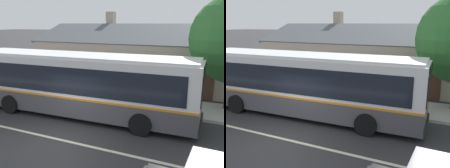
# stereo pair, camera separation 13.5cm
# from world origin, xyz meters

# --- Properties ---
(ground_plane) EXTENTS (300.00, 300.00, 0.00)m
(ground_plane) POSITION_xyz_m (0.00, 0.00, 0.00)
(ground_plane) COLOR #2D2D30
(sidewalk_far) EXTENTS (60.00, 3.00, 0.15)m
(sidewalk_far) POSITION_xyz_m (0.00, 6.00, 0.07)
(sidewalk_far) COLOR #ADAAA3
(sidewalk_far) RESTS_ON ground
(lane_divider_stripe) EXTENTS (60.00, 0.16, 0.01)m
(lane_divider_stripe) POSITION_xyz_m (0.00, 0.00, 0.00)
(lane_divider_stripe) COLOR beige
(lane_divider_stripe) RESTS_ON ground
(community_building) EXTENTS (21.27, 8.40, 5.73)m
(community_building) POSITION_xyz_m (2.08, 12.51, 1.74)
(community_building) COLOR tan
(community_building) RESTS_ON ground
(transit_bus) EXTENTS (12.53, 3.06, 3.21)m
(transit_bus) POSITION_xyz_m (-0.75, 2.90, 1.73)
(transit_bus) COLOR #47474C
(transit_bus) RESTS_ON ground
(bench_by_building) EXTENTS (1.69, 0.51, 0.94)m
(bench_by_building) POSITION_xyz_m (-8.78, 5.82, 0.57)
(bench_by_building) COLOR brown
(bench_by_building) RESTS_ON sidewalk_far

